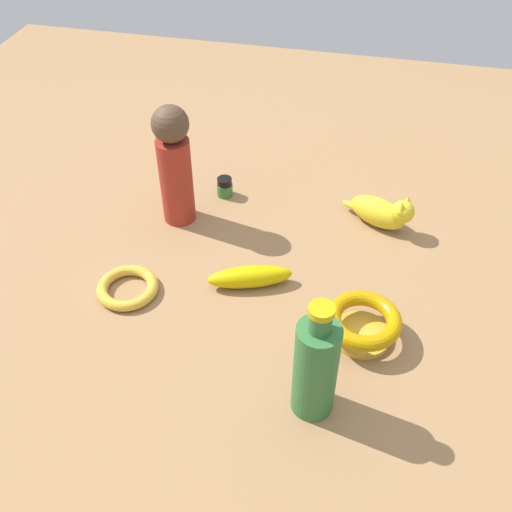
% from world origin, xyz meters
% --- Properties ---
extents(ground, '(2.00, 2.00, 0.00)m').
position_xyz_m(ground, '(0.00, 0.00, 0.00)').
color(ground, '#936D47').
extents(nail_polish_jar, '(0.03, 0.03, 0.04)m').
position_xyz_m(nail_polish_jar, '(-0.23, -0.12, 0.02)').
color(nail_polish_jar, '#346F32').
rests_on(nail_polish_jar, ground).
extents(banana, '(0.09, 0.16, 0.04)m').
position_xyz_m(banana, '(0.02, -0.01, 0.02)').
color(banana, '#CEB205').
rests_on(banana, ground).
extents(cat_figurine, '(0.10, 0.14, 0.08)m').
position_xyz_m(cat_figurine, '(-0.20, 0.21, 0.03)').
color(cat_figurine, gold).
rests_on(cat_figurine, ground).
extents(bottle_tall, '(0.06, 0.06, 0.21)m').
position_xyz_m(bottle_tall, '(0.24, 0.14, 0.09)').
color(bottle_tall, '#2F6A35').
rests_on(bottle_tall, ground).
extents(bangle, '(0.11, 0.11, 0.02)m').
position_xyz_m(bangle, '(0.08, -0.21, 0.01)').
color(bangle, gold).
rests_on(bangle, ground).
extents(bowl, '(0.12, 0.12, 0.05)m').
position_xyz_m(bowl, '(0.09, 0.20, 0.03)').
color(bowl, gold).
rests_on(bowl, ground).
extents(person_figure_adult, '(0.09, 0.09, 0.25)m').
position_xyz_m(person_figure_adult, '(-0.14, -0.19, 0.13)').
color(person_figure_adult, maroon).
rests_on(person_figure_adult, ground).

